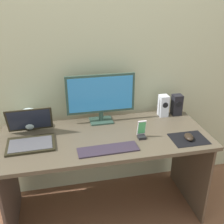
% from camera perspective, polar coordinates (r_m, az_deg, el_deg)
% --- Properties ---
extents(ground_plane, '(8.00, 8.00, 0.00)m').
position_cam_1_polar(ground_plane, '(2.42, -1.25, -19.88)').
color(ground_plane, brown).
extents(wall_back, '(6.00, 0.04, 2.50)m').
position_cam_1_polar(wall_back, '(2.16, -3.65, 12.77)').
color(wall_back, '#B6BA96').
rests_on(wall_back, ground_plane).
extents(desk, '(1.51, 0.65, 0.71)m').
position_cam_1_polar(desk, '(2.05, -1.40, -8.42)').
color(desk, brown).
rests_on(desk, ground_plane).
extents(monitor, '(0.54, 0.14, 0.39)m').
position_cam_1_polar(monitor, '(2.10, -2.38, 3.25)').
color(monitor, '#2B443A').
rests_on(monitor, desk).
extents(speaker_right, '(0.08, 0.08, 0.17)m').
position_cam_1_polar(speaker_right, '(2.33, 13.46, 1.50)').
color(speaker_right, black).
rests_on(speaker_right, desk).
extents(speaker_near_monitor, '(0.07, 0.08, 0.18)m').
position_cam_1_polar(speaker_near_monitor, '(2.28, 10.75, 1.32)').
color(speaker_near_monitor, silver).
rests_on(speaker_near_monitor, desk).
extents(laptop, '(0.33, 0.33, 0.22)m').
position_cam_1_polar(laptop, '(1.97, -16.79, -4.82)').
color(laptop, black).
rests_on(laptop, desk).
extents(fishbowl, '(0.17, 0.17, 0.17)m').
position_cam_1_polar(fishbowl, '(2.14, -16.98, -1.37)').
color(fishbowl, silver).
rests_on(fishbowl, desk).
extents(keyboard_external, '(0.41, 0.13, 0.01)m').
position_cam_1_polar(keyboard_external, '(1.81, -0.82, -7.88)').
color(keyboard_external, '#2D2430').
rests_on(keyboard_external, desk).
extents(mousepad, '(0.25, 0.20, 0.00)m').
position_cam_1_polar(mousepad, '(2.01, 15.81, -5.44)').
color(mousepad, black).
rests_on(mousepad, desk).
extents(mouse, '(0.08, 0.11, 0.04)m').
position_cam_1_polar(mouse, '(2.00, 15.86, -5.04)').
color(mouse, black).
rests_on(mouse, mousepad).
extents(phone_in_dock, '(0.06, 0.06, 0.14)m').
position_cam_1_polar(phone_in_dock, '(1.94, 6.24, -4.18)').
color(phone_in_dock, black).
rests_on(phone_in_dock, desk).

